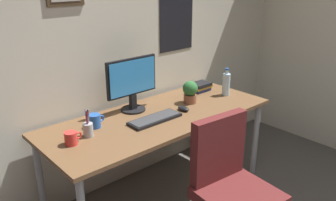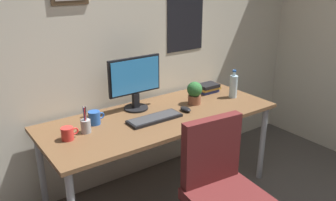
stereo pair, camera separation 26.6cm
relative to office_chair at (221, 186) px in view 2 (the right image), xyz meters
name	(u,v)px [view 2 (the right image)]	position (x,y,z in m)	size (l,w,h in m)	color
wall_back	(110,37)	(-0.11, 1.24, 0.77)	(4.40, 0.10, 2.60)	beige
desk	(161,122)	(0.06, 0.78, 0.14)	(1.89, 0.76, 0.74)	brown
office_chair	(221,186)	(0.00, 0.00, 0.00)	(0.56, 0.57, 0.95)	#591E1E
monitor	(135,81)	(-0.03, 1.00, 0.45)	(0.46, 0.20, 0.43)	black
keyboard	(155,118)	(-0.03, 0.72, 0.22)	(0.43, 0.15, 0.03)	black
computer_mouse	(186,109)	(0.27, 0.72, 0.23)	(0.06, 0.11, 0.04)	black
water_bottle	(233,86)	(0.82, 0.74, 0.32)	(0.07, 0.07, 0.25)	silver
coffee_mug_near	(68,134)	(-0.69, 0.78, 0.25)	(0.12, 0.08, 0.09)	red
coffee_mug_far	(95,118)	(-0.43, 0.91, 0.26)	(0.13, 0.09, 0.10)	#2659B2
potted_plant	(195,92)	(0.44, 0.81, 0.31)	(0.13, 0.13, 0.20)	brown
pen_cup	(86,125)	(-0.55, 0.81, 0.26)	(0.07, 0.07, 0.20)	#9EA0A5
book_stack_left	(208,88)	(0.74, 0.97, 0.25)	(0.21, 0.14, 0.08)	navy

